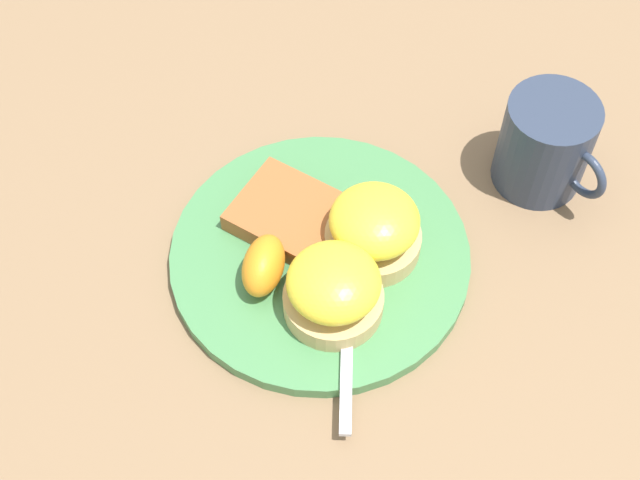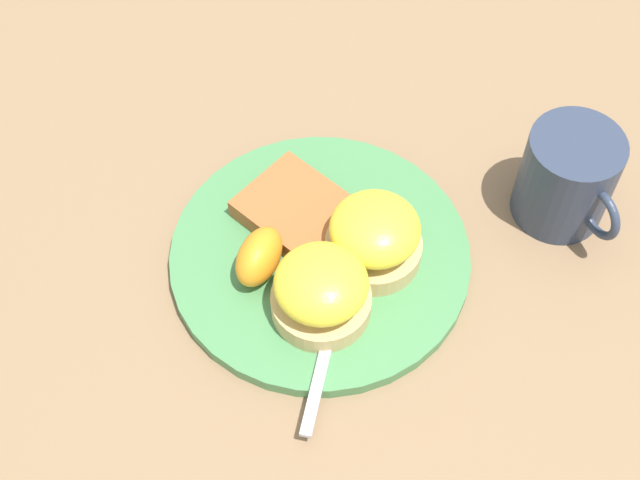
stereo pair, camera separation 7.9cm
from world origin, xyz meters
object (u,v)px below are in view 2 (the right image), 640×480
sandwich_benedict_right (374,237)px  cup (567,178)px  sandwich_benedict_left (321,291)px  fork (339,295)px  orange_wedge (259,257)px  hashbrown_patty (305,212)px

sandwich_benedict_right → cup: (0.02, 0.19, 0.00)m
sandwich_benedict_left → fork: bearing=103.3°
orange_wedge → fork: 0.08m
sandwich_benedict_right → cup: bearing=83.3°
orange_wedge → fork: bearing=43.0°
orange_wedge → fork: (0.06, 0.05, -0.02)m
sandwich_benedict_right → fork: sandwich_benedict_right is taller
sandwich_benedict_left → sandwich_benedict_right: 0.07m
hashbrown_patty → fork: hashbrown_patty is taller
sandwich_benedict_left → orange_wedge: size_ratio=1.46×
sandwich_benedict_right → orange_wedge: (-0.03, -0.10, -0.01)m
orange_wedge → cup: bearing=79.6°
sandwich_benedict_left → fork: 0.03m
hashbrown_patty → fork: (0.09, -0.01, -0.01)m
sandwich_benedict_left → cup: size_ratio=0.74×
hashbrown_patty → cup: size_ratio=0.91×
hashbrown_patty → cup: 0.24m
sandwich_benedict_right → orange_wedge: sandwich_benedict_right is taller
hashbrown_patty → fork: bearing=-6.0°
sandwich_benedict_left → hashbrown_patty: size_ratio=0.81×
orange_wedge → fork: orange_wedge is taller
sandwich_benedict_right → hashbrown_patty: bearing=-150.0°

